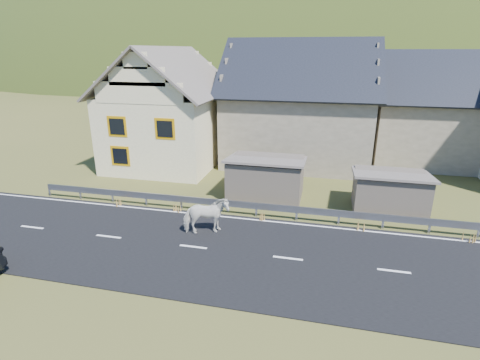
# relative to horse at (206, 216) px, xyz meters

# --- Properties ---
(ground) EXTENTS (160.00, 160.00, 0.00)m
(ground) POSITION_rel_horse_xyz_m (3.85, -1.33, -0.90)
(ground) COLOR #39401B
(ground) RESTS_ON ground
(road) EXTENTS (60.00, 7.00, 0.04)m
(road) POSITION_rel_horse_xyz_m (3.85, -1.33, -0.88)
(road) COLOR black
(road) RESTS_ON ground
(lane_markings) EXTENTS (60.00, 6.60, 0.01)m
(lane_markings) POSITION_rel_horse_xyz_m (3.85, -1.33, -0.85)
(lane_markings) COLOR silver
(lane_markings) RESTS_ON road
(guardrail) EXTENTS (28.10, 0.09, 0.75)m
(guardrail) POSITION_rel_horse_xyz_m (3.85, 2.35, -0.33)
(guardrail) COLOR #93969B
(guardrail) RESTS_ON ground
(shed_left) EXTENTS (4.30, 3.30, 2.40)m
(shed_left) POSITION_rel_horse_xyz_m (1.85, 5.17, 0.20)
(shed_left) COLOR brown
(shed_left) RESTS_ON ground
(shed_right) EXTENTS (3.80, 2.90, 2.20)m
(shed_right) POSITION_rel_horse_xyz_m (8.35, 4.67, 0.10)
(shed_right) COLOR brown
(shed_right) RESTS_ON ground
(house_cream) EXTENTS (7.80, 9.80, 8.30)m
(house_cream) POSITION_rel_horse_xyz_m (-6.16, 10.67, 3.46)
(house_cream) COLOR #F4E6B3
(house_cream) RESTS_ON ground
(house_stone_a) EXTENTS (10.80, 9.80, 8.90)m
(house_stone_a) POSITION_rel_horse_xyz_m (2.85, 13.67, 3.74)
(house_stone_a) COLOR gray
(house_stone_a) RESTS_ON ground
(house_stone_b) EXTENTS (9.80, 8.80, 8.10)m
(house_stone_b) POSITION_rel_horse_xyz_m (12.85, 15.67, 3.34)
(house_stone_b) COLOR gray
(house_stone_b) RESTS_ON ground
(mountain) EXTENTS (440.00, 280.00, 260.00)m
(mountain) POSITION_rel_horse_xyz_m (8.85, 178.67, -20.90)
(mountain) COLOR #253B16
(mountain) RESTS_ON ground
(conifer_patch) EXTENTS (76.00, 50.00, 28.00)m
(conifer_patch) POSITION_rel_horse_xyz_m (-51.15, 108.67, 5.10)
(conifer_patch) COLOR black
(conifer_patch) RESTS_ON ground
(horse) EXTENTS (1.65, 2.23, 1.71)m
(horse) POSITION_rel_horse_xyz_m (0.00, 0.00, 0.00)
(horse) COLOR silver
(horse) RESTS_ON road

